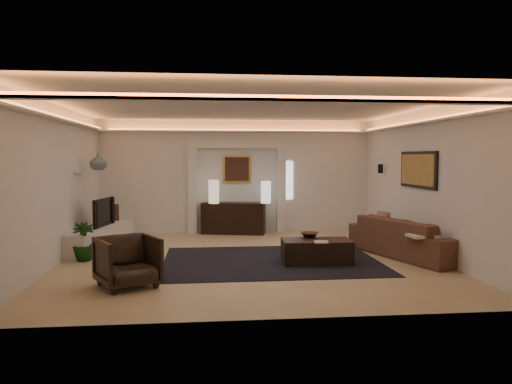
{
  "coord_description": "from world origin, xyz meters",
  "views": [
    {
      "loc": [
        -0.82,
        -9.21,
        1.94
      ],
      "look_at": [
        0.2,
        0.6,
        1.25
      ],
      "focal_mm": 34.34,
      "sensor_mm": 36.0,
      "label": 1
    }
  ],
  "objects": [
    {
      "name": "armchair",
      "position": [
        -1.99,
        -1.8,
        0.38
      ],
      "size": [
        1.13,
        1.14,
        0.77
      ],
      "primitive_type": "imported",
      "rotation": [
        0.0,
        0.0,
        0.5
      ],
      "color": "black",
      "rests_on": "ground"
    },
    {
      "name": "alcove_header",
      "position": [
        0.0,
        3.4,
        2.25
      ],
      "size": [
        2.52,
        0.2,
        0.12
      ],
      "primitive_type": "cube",
      "color": "silver",
      "rests_on": "wall_back"
    },
    {
      "name": "wall_left",
      "position": [
        -3.5,
        0.0,
        1.45
      ],
      "size": [
        0.0,
        7.0,
        7.0
      ],
      "primitive_type": "plane",
      "rotation": [
        1.57,
        0.0,
        1.57
      ],
      "color": "white",
      "rests_on": "ground"
    },
    {
      "name": "magazine",
      "position": [
        1.22,
        -0.8,
        0.42
      ],
      "size": [
        0.26,
        0.2,
        0.03
      ],
      "primitive_type": "cube",
      "rotation": [
        0.0,
        0.0,
        -0.12
      ],
      "color": "beige",
      "rests_on": "coffee_table"
    },
    {
      "name": "throw_pillow",
      "position": [
        3.14,
        1.29,
        0.55
      ],
      "size": [
        0.2,
        0.38,
        0.37
      ],
      "primitive_type": "cube",
      "rotation": [
        0.0,
        0.0,
        0.25
      ],
      "color": "#A07F68",
      "rests_on": "sofa"
    },
    {
      "name": "painting_frame",
      "position": [
        0.0,
        3.47,
        1.65
      ],
      "size": [
        0.74,
        0.04,
        0.74
      ],
      "primitive_type": "cube",
      "color": "tan",
      "rests_on": "wall_back"
    },
    {
      "name": "lamp_left",
      "position": [
        -0.61,
        3.04,
        1.09
      ],
      "size": [
        0.28,
        0.28,
        0.59
      ],
      "primitive_type": "cylinder",
      "rotation": [
        0.0,
        0.0,
        0.07
      ],
      "color": "beige",
      "rests_on": "console"
    },
    {
      "name": "wall_niche",
      "position": [
        -3.44,
        1.4,
        1.65
      ],
      "size": [
        0.1,
        0.55,
        0.04
      ],
      "primitive_type": "cube",
      "color": "silver",
      "rests_on": "wall_left"
    },
    {
      "name": "throw_blanket",
      "position": [
        3.03,
        -0.92,
        0.55
      ],
      "size": [
        0.51,
        0.43,
        0.05
      ],
      "primitive_type": "cube",
      "rotation": [
        0.0,
        0.0,
        0.08
      ],
      "color": "white",
      "rests_on": "sofa"
    },
    {
      "name": "figurine",
      "position": [
        -2.91,
        2.46,
        0.64
      ],
      "size": [
        0.17,
        0.17,
        0.38
      ],
      "primitive_type": "cylinder",
      "rotation": [
        0.0,
        0.0,
        0.27
      ],
      "color": "#3D2A20",
      "rests_on": "media_ledge"
    },
    {
      "name": "ceiling",
      "position": [
        0.0,
        0.0,
        2.9
      ],
      "size": [
        7.0,
        7.0,
        0.0
      ],
      "primitive_type": "plane",
      "rotation": [
        3.14,
        0.0,
        0.0
      ],
      "color": "white",
      "rests_on": "ground"
    },
    {
      "name": "media_ledge",
      "position": [
        -3.12,
        1.45,
        0.22
      ],
      "size": [
        1.2,
        2.73,
        0.5
      ],
      "primitive_type": "cube",
      "rotation": [
        0.0,
        0.0,
        -0.21
      ],
      "color": "silver",
      "rests_on": "ground"
    },
    {
      "name": "cove_soffit",
      "position": [
        0.0,
        0.0,
        2.62
      ],
      "size": [
        7.0,
        7.0,
        0.04
      ],
      "primitive_type": "cube",
      "color": "silver",
      "rests_on": "ceiling"
    },
    {
      "name": "daylight_slit",
      "position": [
        1.35,
        3.48,
        1.35
      ],
      "size": [
        0.25,
        0.03,
        1.0
      ],
      "primitive_type": "cube",
      "color": "white",
      "rests_on": "wall_back"
    },
    {
      "name": "sofa",
      "position": [
        3.15,
        -0.06,
        0.38
      ],
      "size": [
        2.79,
        1.8,
        0.76
      ],
      "primitive_type": "imported",
      "rotation": [
        0.0,
        0.0,
        1.9
      ],
      "color": "black",
      "rests_on": "ground"
    },
    {
      "name": "tv",
      "position": [
        -3.09,
        1.52,
        0.75
      ],
      "size": [
        1.06,
        0.34,
        0.6
      ],
      "primitive_type": "imported",
      "rotation": [
        0.0,
        0.0,
        1.38
      ],
      "color": "black",
      "rests_on": "media_ledge"
    },
    {
      "name": "pilaster_left",
      "position": [
        -1.15,
        3.4,
        1.1
      ],
      "size": [
        0.22,
        0.2,
        2.2
      ],
      "primitive_type": "cube",
      "color": "silver",
      "rests_on": "ground"
    },
    {
      "name": "bowl",
      "position": [
        1.15,
        -0.13,
        0.45
      ],
      "size": [
        0.42,
        0.42,
        0.08
      ],
      "primitive_type": "imported",
      "rotation": [
        0.0,
        0.0,
        -0.31
      ],
      "color": "#41231A",
      "rests_on": "coffee_table"
    },
    {
      "name": "lamp_right",
      "position": [
        0.7,
        2.97,
        1.09
      ],
      "size": [
        0.28,
        0.28,
        0.55
      ],
      "primitive_type": "cylinder",
      "rotation": [
        0.0,
        0.0,
        -0.14
      ],
      "color": "white",
      "rests_on": "console"
    },
    {
      "name": "painting_canvas",
      "position": [
        0.0,
        3.44,
        1.65
      ],
      "size": [
        0.62,
        0.02,
        0.62
      ],
      "primitive_type": "cube",
      "color": "#4C2D1E",
      "rests_on": "wall_back"
    },
    {
      "name": "wall_right",
      "position": [
        3.5,
        0.0,
        1.45
      ],
      "size": [
        0.0,
        7.0,
        7.0
      ],
      "primitive_type": "plane",
      "rotation": [
        1.57,
        0.0,
        -1.57
      ],
      "color": "white",
      "rests_on": "ground"
    },
    {
      "name": "plant",
      "position": [
        -3.12,
        0.2,
        0.36
      ],
      "size": [
        0.51,
        0.51,
        0.72
      ],
      "primitive_type": "imported",
      "rotation": [
        0.0,
        0.0,
        0.33
      ],
      "color": "black",
      "rests_on": "ground"
    },
    {
      "name": "pilaster_right",
      "position": [
        1.15,
        3.4,
        1.1
      ],
      "size": [
        0.22,
        0.2,
        2.2
      ],
      "primitive_type": "cube",
      "color": "silver",
      "rests_on": "ground"
    },
    {
      "name": "area_rug",
      "position": [
        0.4,
        -0.2,
        0.01
      ],
      "size": [
        4.0,
        3.0,
        0.01
      ],
      "primitive_type": "cube",
      "color": "black",
      "rests_on": "ground"
    },
    {
      "name": "wall_front",
      "position": [
        0.0,
        -3.5,
        1.45
      ],
      "size": [
        7.0,
        0.0,
        7.0
      ],
      "primitive_type": "plane",
      "rotation": [
        -1.57,
        0.0,
        0.0
      ],
      "color": "white",
      "rests_on": "ground"
    },
    {
      "name": "wall_back",
      "position": [
        0.0,
        3.5,
        1.45
      ],
      "size": [
        7.0,
        0.0,
        7.0
      ],
      "primitive_type": "plane",
      "rotation": [
        1.57,
        0.0,
        0.0
      ],
      "color": "white",
      "rests_on": "ground"
    },
    {
      "name": "coffee_table",
      "position": [
        1.21,
        -0.48,
        0.2
      ],
      "size": [
        1.28,
        0.74,
        0.47
      ],
      "primitive_type": "cube",
      "rotation": [
        0.0,
        0.0,
        -0.05
      ],
      "color": "black",
      "rests_on": "ground"
    },
    {
      "name": "floor",
      "position": [
        0.0,
        0.0,
        0.0
      ],
      "size": [
        7.0,
        7.0,
        0.0
      ],
      "primitive_type": "plane",
      "color": "#D1BD8D",
      "rests_on": "ground"
    },
    {
      "name": "console",
      "position": [
        -0.11,
        3.22,
        0.4
      ],
      "size": [
        1.67,
        0.86,
        0.8
      ],
      "primitive_type": "cube",
      "rotation": [
        0.0,
        0.0,
        -0.23
      ],
      "color": "black",
      "rests_on": "ground"
    },
    {
      "name": "art_panel_gold",
      "position": [
        3.44,
        0.3,
        1.7
      ],
      "size": [
        0.02,
        1.5,
        0.62
      ],
      "primitive_type": "cube",
      "color": "tan",
      "rests_on": "wall_right"
    },
    {
      "name": "ginger_jar",
      "position": [
        -3.15,
        1.82,
        1.86
      ],
      "size": [
        0.39,
        0.39,
        0.39
      ],
      "primitive_type": "imported",
      "rotation": [
        0.0,
        0.0,
        -0.05
      ],
      "color": "#344A53",
      "rests_on": "wall_niche"
    },
    {
      "name": "wall_sconce",
      "position": [
        3.38,
        2.2,
        1.68
      ],
      "size": [
        0.12,
        0.12,
        0.22
      ],
      "primitive_type": "cylinder",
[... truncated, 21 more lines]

